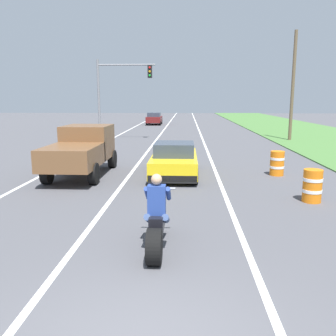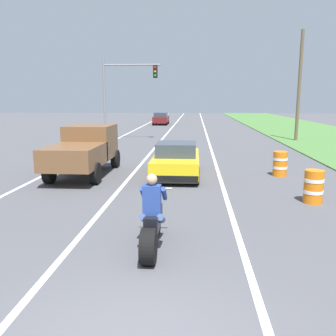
# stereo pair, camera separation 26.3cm
# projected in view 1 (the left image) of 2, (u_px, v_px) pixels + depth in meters

# --- Properties ---
(lane_stripe_left_solid) EXTENTS (0.14, 120.00, 0.01)m
(lane_stripe_left_solid) POSITION_uv_depth(u_px,v_px,m) (99.00, 146.00, 24.23)
(lane_stripe_left_solid) COLOR white
(lane_stripe_left_solid) RESTS_ON ground
(lane_stripe_right_solid) EXTENTS (0.14, 120.00, 0.01)m
(lane_stripe_right_solid) POSITION_uv_depth(u_px,v_px,m) (205.00, 146.00, 23.86)
(lane_stripe_right_solid) COLOR white
(lane_stripe_right_solid) RESTS_ON ground
(lane_stripe_centre_dashed) EXTENTS (0.14, 120.00, 0.01)m
(lane_stripe_centre_dashed) POSITION_uv_depth(u_px,v_px,m) (152.00, 146.00, 24.04)
(lane_stripe_centre_dashed) COLOR white
(lane_stripe_centre_dashed) RESTS_ON ground
(motorcycle_with_rider) EXTENTS (0.70, 2.21, 1.62)m
(motorcycle_with_rider) POSITION_uv_depth(u_px,v_px,m) (157.00, 223.00, 7.26)
(motorcycle_with_rider) COLOR black
(motorcycle_with_rider) RESTS_ON ground
(sports_car_yellow) EXTENTS (1.84, 4.30, 1.37)m
(sports_car_yellow) POSITION_uv_depth(u_px,v_px,m) (174.00, 160.00, 14.61)
(sports_car_yellow) COLOR yellow
(sports_car_yellow) RESTS_ON ground
(pickup_truck_left_lane_brown) EXTENTS (2.02, 4.80, 1.98)m
(pickup_truck_left_lane_brown) POSITION_uv_depth(u_px,v_px,m) (82.00, 149.00, 14.57)
(pickup_truck_left_lane_brown) COLOR brown
(pickup_truck_left_lane_brown) RESTS_ON ground
(traffic_light_mast_near) EXTENTS (4.38, 0.34, 6.00)m
(traffic_light_mast_near) POSITION_uv_depth(u_px,v_px,m) (116.00, 87.00, 26.85)
(traffic_light_mast_near) COLOR gray
(traffic_light_mast_near) RESTS_ON ground
(utility_pole_roadside) EXTENTS (0.24, 0.24, 8.01)m
(utility_pole_roadside) POSITION_uv_depth(u_px,v_px,m) (293.00, 87.00, 26.51)
(utility_pole_roadside) COLOR brown
(utility_pole_roadside) RESTS_ON ground
(construction_barrel_nearest) EXTENTS (0.58, 0.58, 1.00)m
(construction_barrel_nearest) POSITION_uv_depth(u_px,v_px,m) (312.00, 186.00, 10.83)
(construction_barrel_nearest) COLOR orange
(construction_barrel_nearest) RESTS_ON ground
(construction_barrel_mid) EXTENTS (0.58, 0.58, 1.00)m
(construction_barrel_mid) POSITION_uv_depth(u_px,v_px,m) (277.00, 163.00, 14.66)
(construction_barrel_mid) COLOR orange
(construction_barrel_mid) RESTS_ON ground
(distant_car_far_ahead) EXTENTS (1.80, 4.00, 1.50)m
(distant_car_far_ahead) POSITION_uv_depth(u_px,v_px,m) (154.00, 118.00, 44.59)
(distant_car_far_ahead) COLOR maroon
(distant_car_far_ahead) RESTS_ON ground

